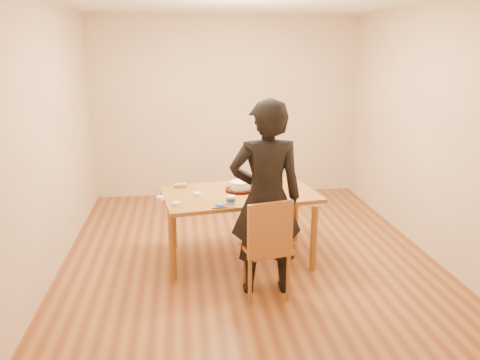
{
  "coord_description": "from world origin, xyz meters",
  "views": [
    {
      "loc": [
        -0.69,
        -4.84,
        2.21
      ],
      "look_at": [
        -0.1,
        -0.21,
        0.9
      ],
      "focal_mm": 35.0,
      "sensor_mm": 36.0,
      "label": 1
    }
  ],
  "objects": [
    {
      "name": "room_shell",
      "position": [
        0.0,
        0.34,
        1.35
      ],
      "size": [
        4.0,
        4.5,
        2.7
      ],
      "color": "brown",
      "rests_on": "ground"
    },
    {
      "name": "dining_table",
      "position": [
        -0.1,
        -0.16,
        0.73
      ],
      "size": [
        1.71,
        1.17,
        0.04
      ],
      "primitive_type": "cube",
      "rotation": [
        0.0,
        0.0,
        0.15
      ],
      "color": "brown",
      "rests_on": "floor"
    },
    {
      "name": "dining_chair",
      "position": [
        0.05,
        -0.93,
        0.45
      ],
      "size": [
        0.49,
        0.49,
        0.04
      ],
      "primitive_type": "cube",
      "rotation": [
        0.0,
        0.0,
        0.24
      ],
      "color": "brown",
      "rests_on": "floor"
    },
    {
      "name": "cake_plate",
      "position": [
        -0.09,
        -0.1,
        0.76
      ],
      "size": [
        0.31,
        0.31,
        0.02
      ],
      "primitive_type": "cylinder",
      "color": "#B80C0E",
      "rests_on": "dining_table"
    },
    {
      "name": "cake",
      "position": [
        -0.09,
        -0.1,
        0.81
      ],
      "size": [
        0.21,
        0.21,
        0.07
      ],
      "primitive_type": "cylinder",
      "color": "white",
      "rests_on": "cake_plate"
    },
    {
      "name": "frosting_dome",
      "position": [
        -0.09,
        -0.1,
        0.85
      ],
      "size": [
        0.21,
        0.21,
        0.03
      ],
      "primitive_type": "ellipsoid",
      "color": "white",
      "rests_on": "cake"
    },
    {
      "name": "frosting_tub",
      "position": [
        -0.23,
        -0.51,
        0.79
      ],
      "size": [
        0.09,
        0.09,
        0.08
      ],
      "primitive_type": "cylinder",
      "color": "white",
      "rests_on": "dining_table"
    },
    {
      "name": "frosting_lid",
      "position": [
        -0.34,
        -0.56,
        0.75
      ],
      "size": [
        0.1,
        0.1,
        0.01
      ],
      "primitive_type": "cylinder",
      "color": "navy",
      "rests_on": "dining_table"
    },
    {
      "name": "frosting_dollop",
      "position": [
        -0.34,
        -0.56,
        0.77
      ],
      "size": [
        0.04,
        0.04,
        0.02
      ],
      "primitive_type": "ellipsoid",
      "color": "white",
      "rests_on": "frosting_lid"
    },
    {
      "name": "ramekin_green",
      "position": [
        -0.76,
        -0.51,
        0.77
      ],
      "size": [
        0.07,
        0.07,
        0.04
      ],
      "primitive_type": "cylinder",
      "color": "white",
      "rests_on": "dining_table"
    },
    {
      "name": "ramekin_yellow",
      "position": [
        -0.54,
        -0.23,
        0.77
      ],
      "size": [
        0.08,
        0.08,
        0.04
      ],
      "primitive_type": "cylinder",
      "color": "white",
      "rests_on": "dining_table"
    },
    {
      "name": "ramekin_multi",
      "position": [
        -0.92,
        -0.31,
        0.77
      ],
      "size": [
        0.07,
        0.07,
        0.04
      ],
      "primitive_type": "cylinder",
      "color": "white",
      "rests_on": "dining_table"
    },
    {
      "name": "candy_box_pink",
      "position": [
        -0.71,
        0.11,
        0.76
      ],
      "size": [
        0.12,
        0.06,
        0.02
      ],
      "primitive_type": "cube",
      "rotation": [
        0.0,
        0.0,
        -0.01
      ],
      "color": "#E335AB",
      "rests_on": "dining_table"
    },
    {
      "name": "candy_box_green",
      "position": [
        -0.72,
        0.12,
        0.78
      ],
      "size": [
        0.13,
        0.08,
        0.02
      ],
      "primitive_type": "cube",
      "rotation": [
        0.0,
        0.0,
        0.11
      ],
      "color": "#22951B",
      "rests_on": "candy_box_pink"
    },
    {
      "name": "spatula",
      "position": [
        -0.35,
        -0.64,
        0.75
      ],
      "size": [
        0.15,
        0.03,
        0.01
      ],
      "primitive_type": "cube",
      "rotation": [
        0.0,
        0.0,
        0.1
      ],
      "color": "black",
      "rests_on": "dining_table"
    },
    {
      "name": "person",
      "position": [
        0.05,
        -0.89,
        0.91
      ],
      "size": [
        0.68,
        0.45,
        1.82
      ],
      "primitive_type": "imported",
      "rotation": [
        0.0,
        0.0,
        3.11
      ],
      "color": "black",
      "rests_on": "floor"
    }
  ]
}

